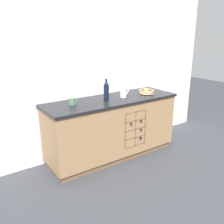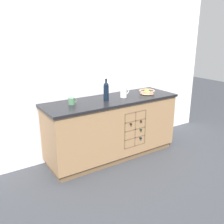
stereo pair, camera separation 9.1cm
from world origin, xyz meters
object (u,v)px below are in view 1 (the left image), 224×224
fruit_bowl (146,91)px  white_pitcher (123,91)px  ceramic_mug (72,101)px  standing_wine_bottle (106,91)px

fruit_bowl → white_pitcher: white_pitcher is taller
ceramic_mug → standing_wine_bottle: size_ratio=0.40×
fruit_bowl → standing_wine_bottle: size_ratio=0.78×
fruit_bowl → white_pitcher: (-0.43, 0.03, 0.05)m
fruit_bowl → ceramic_mug: size_ratio=1.98×
white_pitcher → ceramic_mug: (-0.81, 0.07, -0.04)m
fruit_bowl → ceramic_mug: ceramic_mug is taller
fruit_bowl → ceramic_mug: (-1.24, 0.11, 0.00)m
fruit_bowl → white_pitcher: size_ratio=1.44×
ceramic_mug → standing_wine_bottle: 0.51m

